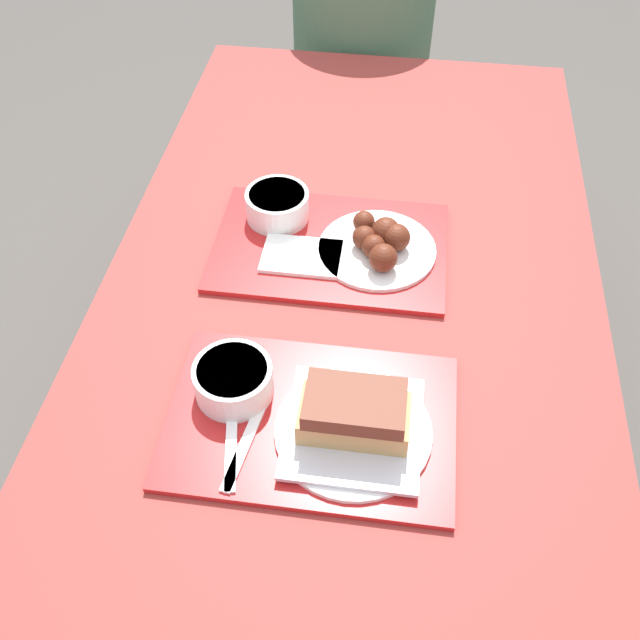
% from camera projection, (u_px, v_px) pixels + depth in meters
% --- Properties ---
extents(ground_plane, '(12.00, 12.00, 0.00)m').
position_uv_depth(ground_plane, '(338.00, 516.00, 1.74)').
color(ground_plane, '#4C4742').
extents(picnic_table, '(0.88, 1.81, 0.72)m').
position_uv_depth(picnic_table, '(345.00, 350.00, 1.27)').
color(picnic_table, maroon).
rests_on(picnic_table, ground_plane).
extents(picnic_bench_far, '(0.84, 0.28, 0.44)m').
position_uv_depth(picnic_bench_far, '(383.00, 128.00, 2.21)').
color(picnic_bench_far, maroon).
rests_on(picnic_bench_far, ground_plane).
extents(tray_near, '(0.43, 0.29, 0.01)m').
position_uv_depth(tray_near, '(311.00, 421.00, 1.06)').
color(tray_near, red).
rests_on(tray_near, picnic_table).
extents(tray_far, '(0.43, 0.29, 0.01)m').
position_uv_depth(tray_far, '(330.00, 247.00, 1.32)').
color(tray_far, red).
rests_on(tray_far, picnic_table).
extents(bowl_coleslaw_near, '(0.12, 0.12, 0.05)m').
position_uv_depth(bowl_coleslaw_near, '(233.00, 379.00, 1.07)').
color(bowl_coleslaw_near, white).
rests_on(bowl_coleslaw_near, tray_near).
extents(brisket_sandwich_plate, '(0.23, 0.23, 0.09)m').
position_uv_depth(brisket_sandwich_plate, '(354.00, 420.00, 1.02)').
color(brisket_sandwich_plate, white).
rests_on(brisket_sandwich_plate, tray_near).
extents(plastic_fork_near, '(0.05, 0.17, 0.00)m').
position_uv_depth(plastic_fork_near, '(231.00, 440.00, 1.03)').
color(plastic_fork_near, white).
rests_on(plastic_fork_near, tray_near).
extents(plastic_knife_near, '(0.04, 0.17, 0.00)m').
position_uv_depth(plastic_knife_near, '(246.00, 441.00, 1.03)').
color(plastic_knife_near, white).
rests_on(plastic_knife_near, tray_near).
extents(condiment_packet, '(0.04, 0.03, 0.01)m').
position_uv_depth(condiment_packet, '(314.00, 382.00, 1.10)').
color(condiment_packet, '#A59E93').
rests_on(condiment_packet, tray_near).
extents(bowl_coleslaw_far, '(0.12, 0.12, 0.05)m').
position_uv_depth(bowl_coleslaw_far, '(277.00, 204.00, 1.34)').
color(bowl_coleslaw_far, white).
rests_on(bowl_coleslaw_far, tray_far).
extents(wings_plate_far, '(0.21, 0.21, 0.06)m').
position_uv_depth(wings_plate_far, '(379.00, 243.00, 1.28)').
color(wings_plate_far, white).
rests_on(wings_plate_far, tray_far).
extents(napkin_far, '(0.14, 0.10, 0.01)m').
position_uv_depth(napkin_far, '(301.00, 256.00, 1.29)').
color(napkin_far, white).
rests_on(napkin_far, tray_far).
extents(person_seated_across, '(0.39, 0.39, 0.71)m').
position_uv_depth(person_seated_across, '(363.00, 12.00, 1.95)').
color(person_seated_across, '#477051').
rests_on(person_seated_across, picnic_bench_far).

